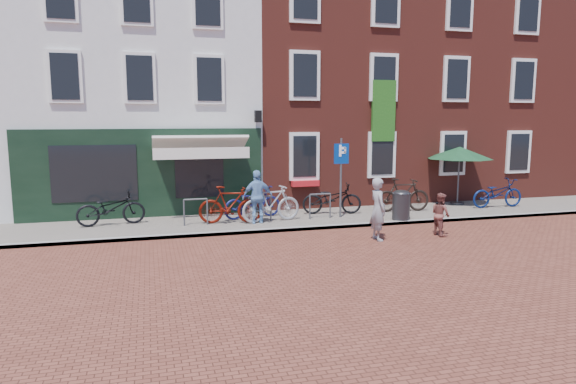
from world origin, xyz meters
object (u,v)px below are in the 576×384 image
object	(u,v)px
parking_sign	(341,166)
bicycle_1	(230,205)
bicycle_4	(332,199)
boy	(440,214)
bicycle_5	(403,195)
parasol	(460,150)
bicycle_2	(253,202)
woman	(378,209)
bicycle_6	(497,193)
cafe_person	(258,197)
litter_bin	(401,203)
bicycle_0	(111,208)
bicycle_3	(271,203)

from	to	relation	value
parking_sign	bicycle_1	size ratio (longest dim) A/B	1.34
bicycle_4	bicycle_1	bearing A→B (deg)	113.04
boy	bicycle_1	distance (m)	6.27
bicycle_5	parasol	bearing A→B (deg)	-68.38
parasol	bicycle_2	distance (m)	8.19
woman	bicycle_6	world-z (taller)	woman
parking_sign	boy	bearing A→B (deg)	-54.76
woman	boy	bearing A→B (deg)	-89.07
cafe_person	bicycle_6	world-z (taller)	cafe_person
litter_bin	bicycle_1	bearing A→B (deg)	170.62
bicycle_6	bicycle_4	bearing A→B (deg)	87.54
bicycle_2	bicycle_5	bearing A→B (deg)	-107.28
litter_bin	bicycle_5	distance (m)	1.48
parking_sign	bicycle_0	xyz separation A→B (m)	(-7.19, 0.69, -1.18)
bicycle_0	bicycle_6	world-z (taller)	same
bicycle_0	bicycle_4	size ratio (longest dim) A/B	1.00
bicycle_2	boy	bearing A→B (deg)	-140.17
bicycle_4	bicycle_6	world-z (taller)	same
bicycle_5	bicycle_3	bearing A→B (deg)	100.71
woman	bicycle_2	xyz separation A→B (m)	(-2.80, 3.49, -0.24)
cafe_person	bicycle_6	distance (m)	9.05
boy	bicycle_2	world-z (taller)	boy
litter_bin	bicycle_4	size ratio (longest dim) A/B	0.51
bicycle_3	bicycle_6	distance (m)	8.59
bicycle_1	bicycle_0	bearing A→B (deg)	89.78
woman	bicycle_0	bearing A→B (deg)	63.56
cafe_person	bicycle_1	bearing A→B (deg)	-17.90
litter_bin	cafe_person	size ratio (longest dim) A/B	0.62
bicycle_0	bicycle_3	world-z (taller)	bicycle_3
parasol	bicycle_3	world-z (taller)	parasol
woman	bicycle_0	xyz separation A→B (m)	(-7.18, 3.52, -0.24)
litter_bin	bicycle_6	bearing A→B (deg)	14.08
bicycle_0	bicycle_2	world-z (taller)	same
cafe_person	boy	bearing A→B (deg)	146.49
parasol	woman	distance (m)	6.73
bicycle_2	bicycle_3	size ratio (longest dim) A/B	1.03
parasol	bicycle_2	world-z (taller)	parasol
bicycle_1	bicycle_4	xyz separation A→B (m)	(3.59, 0.65, -0.06)
bicycle_5	bicycle_6	size ratio (longest dim) A/B	0.97
woman	cafe_person	bearing A→B (deg)	46.50
bicycle_4	woman	bearing A→B (deg)	-166.30
woman	litter_bin	bearing A→B (deg)	-42.24
parking_sign	bicycle_6	xyz separation A→B (m)	(6.21, 0.23, -1.18)
woman	bicycle_1	world-z (taller)	woman
bicycle_1	bicycle_4	size ratio (longest dim) A/B	0.97
bicycle_0	bicycle_6	xyz separation A→B (m)	(13.41, -0.46, 0.00)
bicycle_3	bicycle_0	bearing A→B (deg)	70.92
boy	bicycle_5	distance (m)	3.22
cafe_person	bicycle_0	xyz separation A→B (m)	(-4.37, 0.88, -0.30)
woman	bicycle_0	distance (m)	8.00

